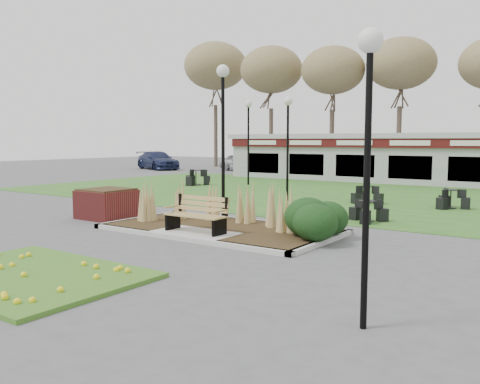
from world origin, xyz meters
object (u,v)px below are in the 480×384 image
Objects in this scene: lamp_post_near_right at (369,113)px; bistro_set_c at (451,202)px; bistro_set_a at (196,180)px; car_black at (330,162)px; car_blue at (158,160)px; bistro_set_b at (368,215)px; lamp_post_near_left at (223,107)px; brick_planter at (107,203)px; lamp_post_mid_left at (288,125)px; food_pavilion at (418,158)px; park_bench at (198,214)px; lamp_post_far_left at (248,124)px; car_silver at (242,162)px; bistro_set_d at (367,197)px.

bistro_set_c is at bearing 97.92° from lamp_post_near_right.
bistro_set_a is 0.33× the size of car_black.
bistro_set_b is at bearing -101.62° from car_blue.
lamp_post_near_left is at bearing 137.65° from lamp_post_near_right.
bistro_set_a is at bearing 116.34° from brick_planter.
lamp_post_mid_left reaches higher than car_black.
lamp_post_mid_left is at bearing 123.74° from lamp_post_near_right.
bistro_set_a reaches higher than bistro_set_c.
lamp_post_mid_left is at bearing -24.04° from bistro_set_a.
lamp_post_mid_left is at bearing -99.61° from food_pavilion.
lamp_post_near_right is (5.96, -3.75, 2.25)m from park_bench.
lamp_post_far_left is (-6.07, 10.42, -0.13)m from lamp_post_near_left.
lamp_post_near_left is at bearing -45.88° from bistro_set_a.
car_blue reaches higher than bistro_set_b.
car_black is at bearing -57.91° from car_silver.
lamp_post_near_right is 0.94× the size of car_silver.
car_silver is at bearing 164.25° from food_pavilion.
bistro_set_c is (1.36, 4.65, 0.01)m from bistro_set_b.
car_blue is at bearing 141.52° from bistro_set_a.
food_pavilion is at bearing 100.50° from bistro_set_b.
lamp_post_near_left is 0.92× the size of car_blue.
lamp_post_mid_left reaches higher than bistro_set_b.
lamp_post_near_left is 3.84× the size of bistro_set_d.
bistro_set_b is at bearing -144.93° from car_black.
food_pavilion is 11.24m from car_black.
bistro_set_b is 4.85m from bistro_set_c.
lamp_post_near_right reaches higher than brick_planter.
lamp_post_mid_left reaches higher than park_bench.
lamp_post_near_left reaches higher than bistro_set_d.
lamp_post_far_left is 9.98m from bistro_set_d.
car_black reaches higher than bistro_set_a.
bistro_set_c is 29.45m from car_blue.
food_pavilion is 19.46× the size of bistro_set_d.
car_silver is (-13.90, 21.07, -2.83)m from lamp_post_near_left.
lamp_post_near_right is at bearing -23.47° from brick_planter.
lamp_post_far_left is 4.27m from bistro_set_a.
park_bench is 0.40× the size of lamp_post_mid_left.
bistro_set_c reaches higher than bistro_set_d.
bistro_set_d is (-1.73, 4.44, 0.01)m from bistro_set_b.
park_bench reaches higher than bistro_set_d.
lamp_post_near_left is 12.06m from lamp_post_far_left.
lamp_post_near_right reaches higher than bistro_set_d.
lamp_post_near_right is at bearing -69.16° from bistro_set_d.
bistro_set_a is at bearing -106.21° from car_blue.
brick_planter is at bearing -103.06° from food_pavilion.
bistro_set_b is at bearing 23.41° from lamp_post_near_left.
bistro_set_d is (-4.93, 12.94, -2.60)m from lamp_post_near_right.
lamp_post_far_left is 1.12× the size of car_silver.
bistro_set_c is (5.52, 6.45, -3.29)m from lamp_post_near_left.
bistro_set_a is 1.22× the size of bistro_set_d.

